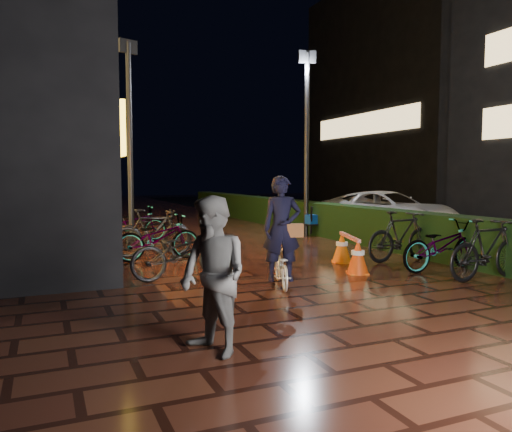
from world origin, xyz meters
name	(u,v)px	position (x,y,z in m)	size (l,w,h in m)	color
ground	(325,277)	(0.00, 0.00, 0.00)	(80.00, 80.00, 0.00)	#381911
asphalt_road	(475,229)	(9.00, 5.00, 0.00)	(11.00, 60.00, 0.01)	black
hedge	(288,214)	(3.30, 8.00, 0.50)	(0.70, 20.00, 1.00)	black
bystander_person	(213,276)	(-3.10, -2.97, 0.82)	(0.79, 0.62, 1.63)	#5D5D60
van	(388,211)	(5.93, 5.82, 0.67)	(2.20, 4.77, 1.33)	#ACABB0
lamp_post_hedge	(307,135)	(2.73, 5.66, 3.06)	(0.53, 0.21, 5.57)	black
lamp_post_sf	(130,133)	(-2.47, 6.04, 2.99)	(0.51, 0.25, 5.44)	black
cyclist	(281,246)	(-1.09, -0.43, 0.68)	(0.82, 1.35, 1.83)	silver
traffic_barrier	(349,251)	(0.92, 0.59, 0.33)	(0.85, 1.61, 0.66)	#D63F0B
cart_assembly	(312,220)	(2.84, 5.46, 0.48)	(0.54, 0.56, 0.94)	black
parked_bikes_storefront	(153,234)	(-2.35, 3.68, 0.50)	(2.15, 6.23, 1.09)	black
parked_bikes_hedge	(441,243)	(2.41, -0.31, 0.53)	(1.98, 2.78, 1.09)	black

